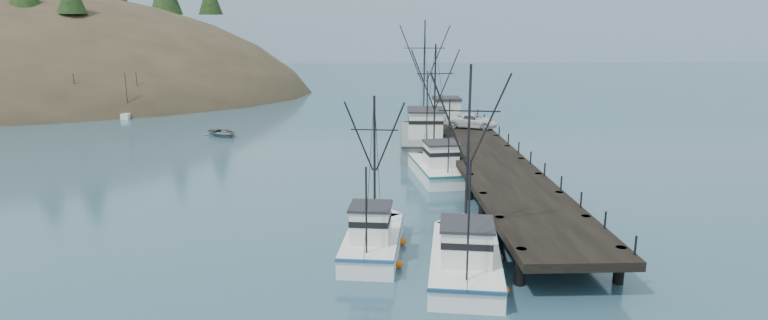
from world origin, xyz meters
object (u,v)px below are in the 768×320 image
Objects in this scene: pier_shed at (446,110)px; trawler_near at (465,256)px; motorboat at (223,136)px; trawler_far at (436,166)px; work_vessel at (424,138)px; pickup_truck at (473,121)px; trawler_mid at (373,238)px; pier at (490,162)px.

trawler_near is at bearing -96.07° from pier_shed.
pier_shed is 26.29m from motorboat.
trawler_far reaches higher than trawler_near.
work_vessel is 5.70m from pickup_truck.
pier_shed is at bearing 75.12° from trawler_mid.
trawler_mid is at bearing -108.47° from trawler_far.
trawler_far is at bearing -89.90° from work_vessel.
work_vessel is 24.28m from motorboat.
trawler_mid is at bearing 179.37° from pickup_truck.
pier is 8.16× the size of pickup_truck.
trawler_near reaches higher than motorboat.
trawler_mid reaches higher than motorboat.
trawler_near is at bearing -170.71° from pickup_truck.
pickup_truck reaches higher than motorboat.
pier is 4.62× the size of trawler_mid.
trawler_mid is 1.93× the size of motorboat.
motorboat is at bearing 142.37° from pier.
trawler_mid is at bearing -101.67° from work_vessel.
pier is 3.82× the size of trawler_near.
trawler_mid reaches higher than pier_shed.
work_vessel reaches higher than trawler_near.
pier is 13.75× the size of pier_shed.
trawler_near is 20.39m from trawler_far.
trawler_far is at bearing -100.73° from pier_shed.
work_vessel is at bearing 123.98° from pickup_truck.
trawler_mid is 40.01m from motorboat.
trawler_mid is (-10.13, -15.21, -0.87)m from pier.
pier is at bearing -85.84° from pier_shed.
trawler_near is 31.08m from work_vessel.
pier is at bearing 74.11° from trawler_near.
motorboat is (-25.89, 2.97, -3.42)m from pier_shed.
motorboat is at bearing 140.82° from trawler_far.
trawler_mid reaches higher than pickup_truck.
trawler_near reaches higher than trawler_mid.
pier is 18.13m from pier_shed.
trawler_near is 33.03m from pickup_truck.
motorboat is (-22.92, 18.68, -0.82)m from trawler_far.
trawler_far is (-4.29, 2.29, -0.87)m from pier.
pier_shed is (8.82, 33.21, 2.60)m from trawler_mid.
pickup_truck is at bearing 85.91° from pier.
motorboat is (-27.20, 20.97, -1.69)m from pier.
work_vessel is at bearing 90.10° from trawler_far.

